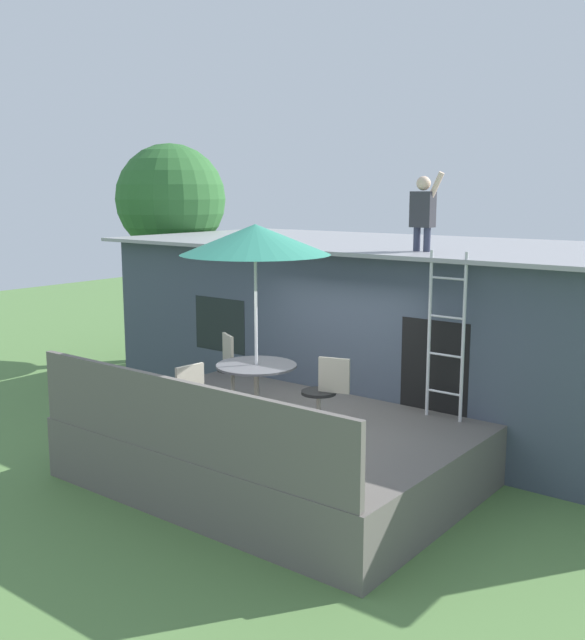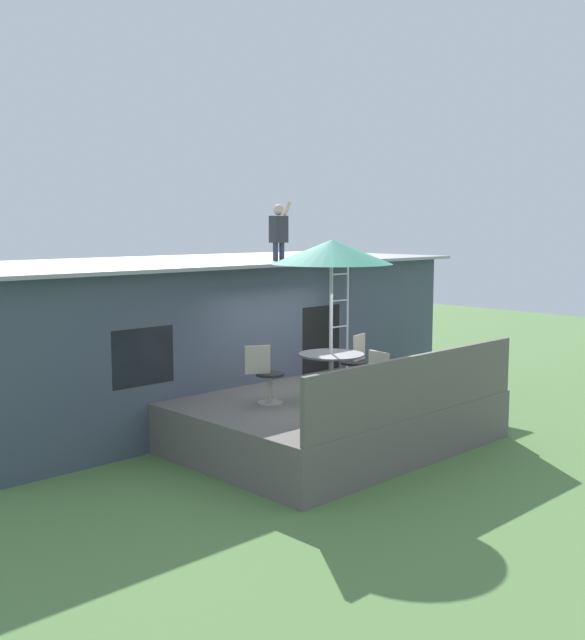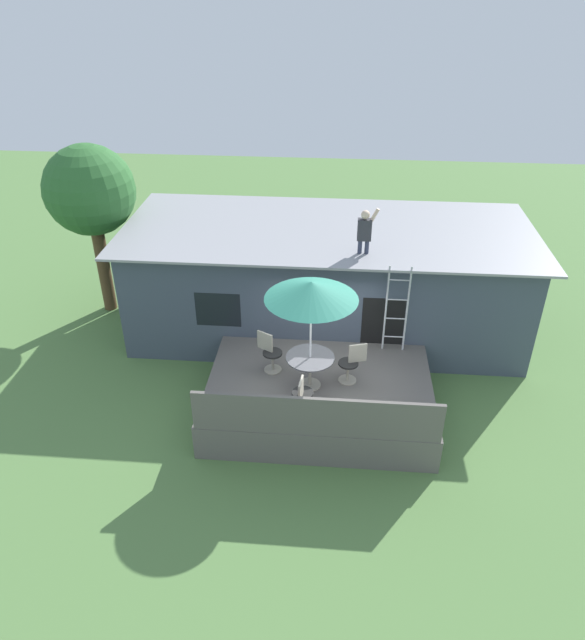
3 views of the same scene
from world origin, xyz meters
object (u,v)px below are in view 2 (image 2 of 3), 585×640
(patio_table, at_px, (331,364))
(person_figure, at_px, (279,228))
(patio_umbrella, at_px, (332,252))
(patio_chair_near, at_px, (373,381))
(step_ladder, at_px, (339,314))
(patio_chair_right, at_px, (356,362))
(patio_chair_left, at_px, (266,375))

(patio_table, relative_size, person_figure, 0.94)
(patio_umbrella, xyz_separation_m, patio_chair_near, (-0.11, -0.94, -1.89))
(step_ladder, height_order, patio_chair_right, step_ladder)
(patio_table, height_order, patio_chair_right, patio_chair_right)
(patio_chair_right, bearing_deg, patio_table, -0.00)
(patio_chair_left, relative_size, patio_chair_right, 1.00)
(step_ladder, bearing_deg, patio_table, -140.28)
(patio_table, height_order, step_ladder, step_ladder)
(patio_umbrella, distance_m, patio_chair_left, 2.17)
(patio_table, height_order, patio_umbrella, patio_umbrella)
(patio_table, bearing_deg, step_ladder, 39.72)
(patio_chair_right, height_order, patio_chair_near, same)
(patio_umbrella, bearing_deg, patio_chair_near, -96.42)
(step_ladder, xyz_separation_m, patio_chair_near, (-1.99, -2.51, -0.64))
(patio_umbrella, xyz_separation_m, person_figure, (1.08, 2.37, 0.36))
(patio_umbrella, bearing_deg, patio_chair_right, 16.31)
(patio_umbrella, distance_m, step_ladder, 2.75)
(step_ladder, bearing_deg, patio_chair_left, -159.71)
(patio_table, distance_m, patio_chair_right, 0.94)
(patio_chair_right, xyz_separation_m, patio_chair_near, (-0.99, -1.20, 0.00))
(patio_chair_near, bearing_deg, patio_umbrella, 0.00)
(patio_umbrella, xyz_separation_m, patio_chair_right, (0.89, 0.26, -1.89))
(step_ladder, distance_m, patio_chair_left, 3.07)
(person_figure, bearing_deg, step_ladder, -45.01)
(patio_chair_right, bearing_deg, patio_chair_left, -24.60)
(patio_table, xyz_separation_m, patio_chair_near, (-0.11, -0.94, -0.13))
(patio_chair_near, bearing_deg, patio_chair_right, -33.21)
(step_ladder, height_order, patio_chair_left, step_ladder)
(patio_chair_left, bearing_deg, person_figure, 72.03)
(patio_chair_right, bearing_deg, step_ladder, -143.60)
(person_figure, relative_size, patio_chair_left, 1.21)
(person_figure, distance_m, patio_chair_right, 3.09)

